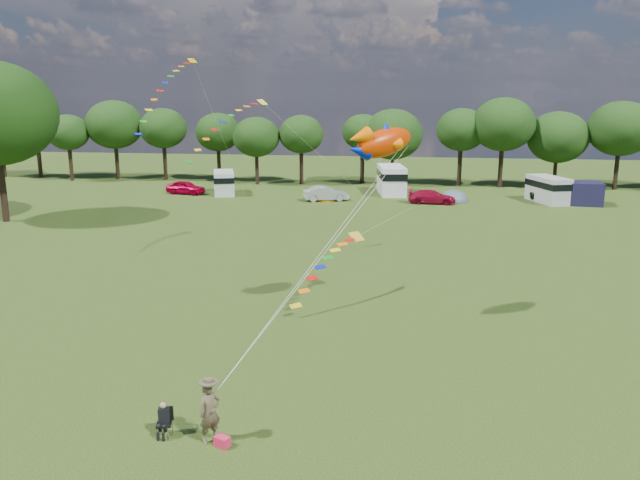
# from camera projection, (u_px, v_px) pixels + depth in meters

# --- Properties ---
(ground_plane) EXTENTS (180.00, 180.00, 0.00)m
(ground_plane) POSITION_uv_depth(u_px,v_px,m) (287.00, 402.00, 21.88)
(ground_plane) COLOR black
(ground_plane) RESTS_ON ground
(tree_line) EXTENTS (102.98, 10.98, 10.27)m
(tree_line) POSITION_uv_depth(u_px,v_px,m) (424.00, 132.00, 72.66)
(tree_line) COLOR black
(tree_line) RESTS_ON ground
(car_a) EXTENTS (4.64, 2.58, 1.46)m
(car_a) POSITION_uv_depth(u_px,v_px,m) (186.00, 187.00, 67.59)
(car_a) COLOR #AC0026
(car_a) RESTS_ON ground
(car_b) EXTENTS (4.51, 2.75, 1.49)m
(car_b) POSITION_uv_depth(u_px,v_px,m) (326.00, 194.00, 63.24)
(car_b) COLOR #A1A5A9
(car_b) RESTS_ON ground
(car_c) EXTENTS (4.58, 2.12, 1.35)m
(car_c) POSITION_uv_depth(u_px,v_px,m) (432.00, 197.00, 61.68)
(car_c) COLOR #A30C2A
(car_c) RESTS_ON ground
(car_d) EXTENTS (4.81, 2.48, 1.27)m
(car_d) POSITION_uv_depth(u_px,v_px,m) (553.00, 194.00, 63.39)
(car_d) COLOR black
(car_d) RESTS_ON ground
(campervan_b) EXTENTS (3.56, 5.42, 2.46)m
(campervan_b) POSITION_uv_depth(u_px,v_px,m) (224.00, 182.00, 67.57)
(campervan_b) COLOR silver
(campervan_b) RESTS_ON ground
(campervan_c) EXTENTS (3.56, 6.49, 3.02)m
(campervan_c) POSITION_uv_depth(u_px,v_px,m) (391.00, 179.00, 67.67)
(campervan_c) COLOR white
(campervan_c) RESTS_ON ground
(campervan_d) EXTENTS (3.88, 5.71, 2.58)m
(campervan_d) POSITION_uv_depth(u_px,v_px,m) (548.00, 189.00, 62.24)
(campervan_d) COLOR #BBBBBD
(campervan_d) RESTS_ON ground
(tent_orange) EXTENTS (3.32, 3.63, 2.59)m
(tent_orange) POSITION_uv_depth(u_px,v_px,m) (325.00, 199.00, 64.41)
(tent_orange) COLOR #D66C02
(tent_orange) RESTS_ON ground
(tent_greyblue) EXTENTS (3.04, 3.33, 2.27)m
(tent_greyblue) POSITION_uv_depth(u_px,v_px,m) (453.00, 201.00, 63.26)
(tent_greyblue) COLOR #475465
(tent_greyblue) RESTS_ON ground
(awning_navy) EXTENTS (3.84, 3.24, 2.23)m
(awning_navy) POSITION_uv_depth(u_px,v_px,m) (582.00, 193.00, 61.08)
(awning_navy) COLOR #181634
(awning_navy) RESTS_ON ground
(kite_flyer) EXTENTS (0.84, 0.84, 1.97)m
(kite_flyer) POSITION_uv_depth(u_px,v_px,m) (210.00, 412.00, 19.18)
(kite_flyer) COLOR brown
(kite_flyer) RESTS_ON ground
(camp_chair) EXTENTS (0.56, 0.57, 1.14)m
(camp_chair) POSITION_uv_depth(u_px,v_px,m) (164.00, 415.00, 19.60)
(camp_chair) COLOR #99999E
(camp_chair) RESTS_ON ground
(kite_bag) EXTENTS (0.54, 0.47, 0.33)m
(kite_bag) POSITION_uv_depth(u_px,v_px,m) (222.00, 442.00, 19.07)
(kite_bag) COLOR #D92148
(kite_bag) RESTS_ON ground
(fish_kite) EXTENTS (3.31, 2.92, 1.88)m
(fish_kite) POSITION_uv_depth(u_px,v_px,m) (380.00, 143.00, 27.71)
(fish_kite) COLOR #C52D00
(fish_kite) RESTS_ON ground
(streamer_kite_a) EXTENTS (3.33, 5.61, 5.77)m
(streamer_kite_a) POSITION_uv_depth(u_px,v_px,m) (170.00, 84.00, 48.07)
(streamer_kite_a) COLOR #D5A200
(streamer_kite_a) RESTS_ON ground
(streamer_kite_b) EXTENTS (4.19, 4.69, 3.79)m
(streamer_kite_b) POSITION_uv_depth(u_px,v_px,m) (233.00, 120.00, 39.30)
(streamer_kite_b) COLOR #FFF32D
(streamer_kite_b) RESTS_ON ground
(streamer_kite_c) EXTENTS (3.27, 5.07, 2.84)m
(streamer_kite_c) POSITION_uv_depth(u_px,v_px,m) (333.00, 258.00, 31.91)
(streamer_kite_c) COLOR gold
(streamer_kite_c) RESTS_ON ground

